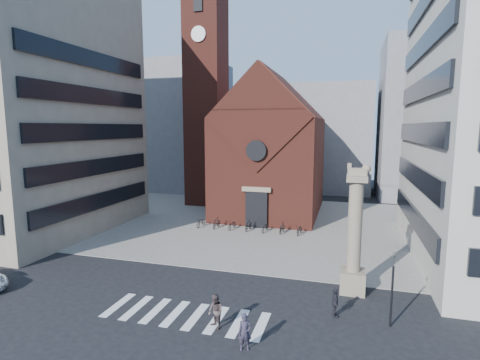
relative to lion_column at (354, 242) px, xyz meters
name	(u,v)px	position (x,y,z in m)	size (l,w,h in m)	color
ground	(197,292)	(-10.01, -3.00, -3.46)	(120.00, 120.00, 0.00)	black
piazza	(261,223)	(-10.01, 16.00, -3.43)	(46.00, 30.00, 0.05)	gray
zebra_crossing	(185,315)	(-9.46, -6.00, -3.45)	(10.20, 3.20, 0.01)	white
church	(272,151)	(-10.01, 22.04, 4.53)	(12.00, 16.65, 18.00)	maroon
campanile	(206,93)	(-20.01, 25.00, 12.28)	(5.50, 5.50, 31.20)	maroon
building_left	(20,108)	(-34.01, 7.00, 9.54)	(18.00, 20.00, 26.00)	gray
bg_block_left	(179,127)	(-30.01, 37.00, 7.54)	(16.00, 14.00, 22.00)	gray
bg_block_mid	(329,138)	(-4.01, 42.00, 5.54)	(14.00, 12.00, 18.00)	gray
bg_block_right	(435,120)	(11.99, 39.00, 8.54)	(16.00, 14.00, 24.00)	gray
lion_column	(354,242)	(0.00, 0.00, 0.00)	(1.63, 1.60, 8.68)	gray
traffic_light	(392,287)	(1.99, -4.00, -1.17)	(0.13, 0.16, 4.30)	black
pedestrian_0	(245,332)	(-5.17, -8.35, -2.52)	(0.68, 0.45, 1.87)	#302B3B
pedestrian_1	(215,312)	(-7.24, -6.89, -2.49)	(0.94, 0.73, 1.93)	#4C3D3D
pedestrian_2	(335,303)	(-1.01, -3.74, -2.59)	(1.02, 0.42, 1.74)	#242229
scooter_0	(201,222)	(-15.95, 12.47, -2.91)	(0.66, 1.90, 1.00)	black
scooter_1	(216,223)	(-14.15, 12.47, -2.85)	(0.52, 1.85, 1.11)	black
scooter_2	(232,225)	(-12.34, 12.47, -2.91)	(0.66, 1.90, 1.00)	black
scooter_3	(248,225)	(-10.54, 12.47, -2.85)	(0.52, 1.85, 1.11)	black
scooter_4	(265,227)	(-8.73, 12.47, -2.91)	(0.66, 1.90, 1.00)	black
scooter_5	(282,228)	(-6.92, 12.47, -2.85)	(0.52, 1.85, 1.11)	black
scooter_6	(299,230)	(-5.12, 12.47, -2.91)	(0.66, 1.90, 1.00)	black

